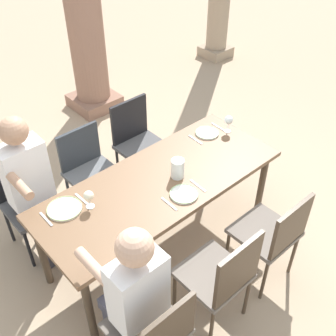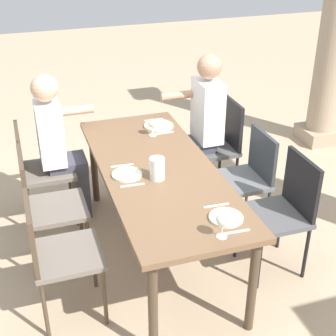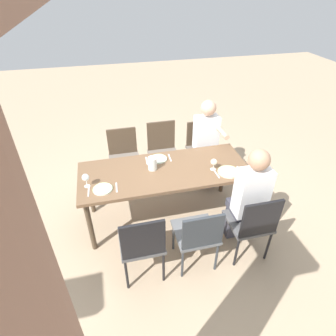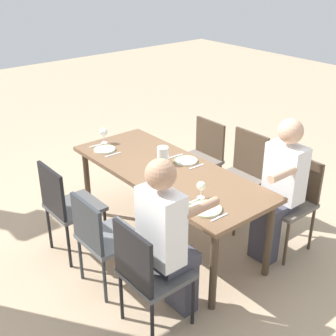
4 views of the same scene
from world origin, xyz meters
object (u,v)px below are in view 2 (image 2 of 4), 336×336
chair_west_north (219,141)px  diner_man_white (59,144)px  chair_mid_south (44,202)px  diner_woman_green (201,123)px  chair_east_south (54,250)px  wine_glass_2 (223,220)px  chair_west_south (38,167)px  chair_east_north (284,207)px  plate_1 (127,174)px  plate_0 (159,126)px  water_pitcher (157,170)px  dining_table (158,177)px  chair_mid_north (248,174)px  plate_2 (226,217)px  wine_glass_0 (153,124)px

chair_west_north → diner_man_white: bearing=-90.1°
chair_mid_south → diner_woman_green: size_ratio=0.70×
chair_east_south → wine_glass_2: (0.48, 0.93, 0.35)m
chair_west_south → chair_mid_south: 0.61m
chair_east_north → plate_1: chair_east_north is taller
diner_woman_green → plate_0: diner_woman_green is taller
water_pitcher → wine_glass_2: bearing=11.6°
diner_man_white → water_pitcher: 1.09m
chair_mid_south → diner_woman_green: (-0.61, 1.47, 0.18)m
dining_table → wine_glass_2: 0.93m
plate_1 → diner_woman_green: bearing=132.3°
chair_mid_north → chair_east_south: bearing=-70.5°
plate_2 → chair_east_north: bearing=117.4°
chair_west_south → diner_woman_green: size_ratio=0.66×
diner_man_white → wine_glass_0: bearing=74.6°
chair_mid_north → dining_table: bearing=-78.9°
wine_glass_2 → chair_west_north: bearing=156.8°
wine_glass_0 → plate_1: bearing=-31.7°
chair_east_south → plate_2: size_ratio=4.16×
plate_2 → wine_glass_2: bearing=-31.5°
dining_table → chair_west_north: size_ratio=2.26×
wine_glass_0 → plate_2: bearing=3.5°
chair_mid_north → diner_man_white: (-0.61, -1.45, 0.21)m
plate_0 → water_pitcher: bearing=-17.8°
chair_east_north → wine_glass_0: size_ratio=6.24×
chair_mid_north → diner_man_white: bearing=-113.0°
diner_woman_green → wine_glass_0: bearing=-68.0°
diner_man_white → water_pitcher: diner_man_white is taller
chair_east_south → diner_woman_green: (-1.20, 1.46, 0.19)m
chair_west_south → plate_1: (0.80, 0.58, 0.25)m
chair_mid_north → plate_1: (0.19, -1.06, 0.28)m
chair_east_south → plate_0: (-1.15, 1.05, 0.24)m
chair_west_north → chair_west_south: (-0.00, -1.65, 0.00)m
water_pitcher → chair_mid_north: bearing=108.9°
diner_woman_green → wine_glass_0: size_ratio=9.24×
diner_man_white → plate_0: 0.86m
chair_west_south → wine_glass_0: bearing=77.8°
chair_west_south → diner_woman_green: 1.48m
chair_west_north → chair_west_south: 1.65m
wine_glass_0 → wine_glass_2: (1.47, -0.02, 0.01)m
wine_glass_0 → plate_1: size_ratio=0.66×
plate_0 → plate_2: (1.47, -0.02, 0.00)m
wine_glass_0 → wine_glass_2: size_ratio=0.90×
chair_mid_south → wine_glass_2: chair_mid_south is taller
chair_east_south → chair_mid_north: bearing=109.5°
diner_woman_green → water_pitcher: diner_woman_green is taller
diner_woman_green → chair_west_south: bearing=-89.9°
chair_east_south → wine_glass_0: (-0.99, 0.95, 0.34)m
chair_west_north → diner_man_white: size_ratio=0.69×
chair_mid_north → chair_west_south: bearing=-110.4°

